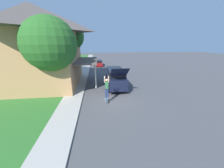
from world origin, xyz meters
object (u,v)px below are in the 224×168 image
Objects in this scene: suv_parked at (115,78)px; skateboarder at (107,87)px; lawn_tree_near at (50,45)px; skateboard at (106,99)px; lawn_tree_far at (70,36)px; car_down_street at (98,63)px.

suv_parked is 4.16m from skateboarder.
lawn_tree_near is 6.61m from skateboard.
lawn_tree_far is at bearing 139.22° from suv_parked.
lawn_tree_far is 9.68× the size of skateboard.
skateboard is at bearing -109.32° from suv_parked.
car_down_street is 19.08m from skateboard.
lawn_tree_far reaches higher than suv_parked.
skateboarder is (4.14, -8.63, -4.24)m from lawn_tree_far.
lawn_tree_near is at bearing -103.97° from car_down_street.
skateboard is (4.06, -8.67, -5.32)m from lawn_tree_far.
skateboarder is at bearing 24.02° from skateboard.
lawn_tree_near is 0.93× the size of lawn_tree_far.
lawn_tree_near reaches higher than car_down_street.
lawn_tree_far is 1.36× the size of suv_parked.
lawn_tree_near is 6.01m from skateboarder.
lawn_tree_near reaches higher than skateboard.
car_down_street is 5.63× the size of skateboard.
suv_parked is at bearing -83.64° from car_down_street.
lawn_tree_near is 18.05m from car_down_street.
skateboarder is at bearing -108.47° from suv_parked.
lawn_tree_near is 1.59× the size of car_down_street.
car_down_street is at bearing 76.03° from lawn_tree_near.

